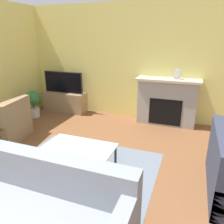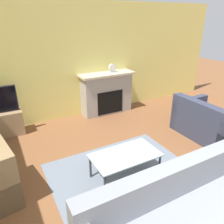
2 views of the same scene
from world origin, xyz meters
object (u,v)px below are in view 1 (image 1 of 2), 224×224
at_px(couch_sectional, 13,217).
at_px(potted_plant, 33,102).
at_px(armchair_by_window, 5,125).
at_px(coffee_table, 79,149).
at_px(tv, 63,82).
at_px(mantel_clock, 177,74).

height_order(couch_sectional, potted_plant, couch_sectional).
bearing_deg(armchair_by_window, potted_plant, -175.02).
bearing_deg(coffee_table, tv, 126.36).
distance_m(armchair_by_window, coffee_table, 1.95).
bearing_deg(tv, couch_sectional, -64.77).
xyz_separation_m(armchair_by_window, coffee_table, (1.90, -0.46, 0.07)).
height_order(potted_plant, mantel_clock, mantel_clock).
relative_size(tv, mantel_clock, 5.21).
bearing_deg(mantel_clock, armchair_by_window, -146.74).
distance_m(potted_plant, mantel_clock, 3.51).
bearing_deg(potted_plant, coffee_table, -37.28).
distance_m(coffee_table, potted_plant, 2.80).
height_order(couch_sectional, armchair_by_window, same).
height_order(tv, coffee_table, tv).
relative_size(armchair_by_window, mantel_clock, 4.52).
xyz_separation_m(potted_plant, mantel_clock, (3.34, 0.74, 0.77)).
height_order(armchair_by_window, mantel_clock, mantel_clock).
relative_size(couch_sectional, mantel_clock, 10.88).
bearing_deg(armchair_by_window, mantel_clock, 113.22).
bearing_deg(armchair_by_window, tv, 165.28).
xyz_separation_m(armchair_by_window, mantel_clock, (3.01, 1.97, 0.86)).
bearing_deg(couch_sectional, coffee_table, 89.03).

